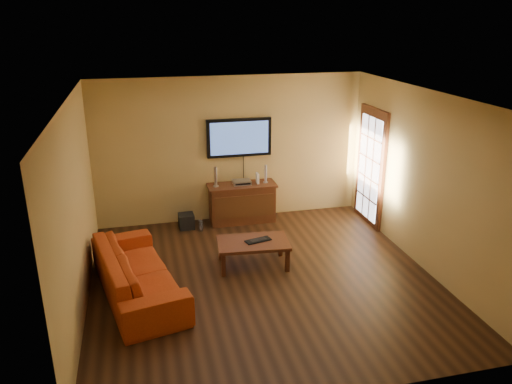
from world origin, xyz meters
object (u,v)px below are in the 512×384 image
object	(u,v)px
television	(239,138)
bottle	(201,226)
speaker_left	(216,178)
av_receiver	(242,182)
sofa	(137,265)
subwoofer	(186,221)
media_console	(242,203)
speaker_right	(266,174)
coffee_table	(253,244)
keyboard	(258,240)
game_console	(257,178)

from	to	relation	value
television	bottle	world-z (taller)	television
speaker_left	av_receiver	world-z (taller)	speaker_left
sofa	subwoofer	distance (m)	2.32
media_console	bottle	bearing A→B (deg)	-161.79
speaker_right	sofa	bearing A→B (deg)	-137.54
coffee_table	av_receiver	world-z (taller)	av_receiver
speaker_right	av_receiver	distance (m)	0.47
speaker_right	keyboard	world-z (taller)	speaker_right
television	sofa	distance (m)	3.30
subwoofer	keyboard	size ratio (longest dim) A/B	0.64
media_console	av_receiver	size ratio (longest dim) A/B	3.85
media_console	speaker_right	xyz separation A→B (m)	(0.46, 0.01, 0.52)
speaker_left	speaker_right	distance (m)	0.94
media_console	coffee_table	size ratio (longest dim) A/B	1.11
media_console	sofa	size ratio (longest dim) A/B	0.56
speaker_left	game_console	bearing A→B (deg)	0.77
coffee_table	television	bearing A→B (deg)	84.14
sofa	av_receiver	distance (m)	2.98
speaker_right	game_console	xyz separation A→B (m)	(-0.16, 0.00, -0.06)
speaker_left	subwoofer	bearing A→B (deg)	-171.67
speaker_right	subwoofer	world-z (taller)	speaker_right
media_console	subwoofer	size ratio (longest dim) A/B	4.65
television	speaker_right	bearing A→B (deg)	-22.70
coffee_table	speaker_right	bearing A→B (deg)	69.73
television	speaker_right	size ratio (longest dim) A/B	3.54
speaker_left	game_console	xyz separation A→B (m)	(0.79, 0.01, -0.07)
subwoofer	keyboard	xyz separation A→B (m)	(0.94, -1.70, 0.29)
television	bottle	distance (m)	1.76
sofa	av_receiver	size ratio (longest dim) A/B	6.91
speaker_right	av_receiver	size ratio (longest dim) A/B	1.03
media_console	keyboard	xyz separation A→B (m)	(-0.12, -1.78, 0.06)
television	bottle	bearing A→B (deg)	-150.12
speaker_left	speaker_right	bearing A→B (deg)	0.62
bottle	keyboard	distance (m)	1.69
av_receiver	keyboard	distance (m)	1.84
media_console	speaker_right	distance (m)	0.69
sofa	coffee_table	bearing A→B (deg)	-88.72
keyboard	speaker_right	bearing A→B (deg)	72.01
television	game_console	size ratio (longest dim) A/B	6.20
media_console	speaker_left	world-z (taller)	speaker_left
bottle	av_receiver	bearing A→B (deg)	19.64
media_console	sofa	bearing A→B (deg)	-131.68
sofa	keyboard	world-z (taller)	sofa
av_receiver	sofa	bearing A→B (deg)	-131.46
sofa	av_receiver	world-z (taller)	sofa
coffee_table	bottle	distance (m)	1.65
media_console	game_console	bearing A→B (deg)	2.25
keyboard	subwoofer	bearing A→B (deg)	119.00
game_console	television	bearing A→B (deg)	147.58
media_console	speaker_left	xyz separation A→B (m)	(-0.49, 0.00, 0.53)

